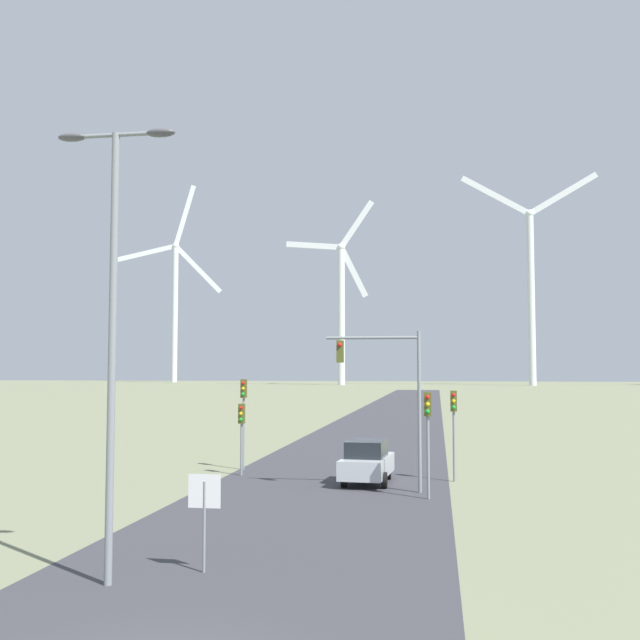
{
  "coord_description": "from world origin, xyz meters",
  "views": [
    {
      "loc": [
        4.55,
        -11.28,
        4.84
      ],
      "look_at": [
        0.0,
        17.77,
        6.79
      ],
      "focal_mm": 42.0,
      "sensor_mm": 36.0,
      "label": 1
    }
  ],
  "objects_px": {
    "car_approaching": "(367,462)",
    "traffic_light_post_mid_right": "(454,415)",
    "traffic_light_post_near_right": "(428,421)",
    "traffic_light_post_mid_left": "(244,404)",
    "wind_turbine_left": "(341,300)",
    "wind_turbine_center": "(531,279)",
    "traffic_light_post_near_left": "(242,423)",
    "traffic_light_mast_overhead": "(388,379)",
    "wind_turbine_far_left": "(175,297)",
    "stop_sign_near": "(204,504)",
    "streetlamp": "(113,299)"
  },
  "relations": [
    {
      "from": "streetlamp",
      "to": "car_approaching",
      "type": "bearing_deg",
      "value": 74.68
    },
    {
      "from": "traffic_light_post_near_left",
      "to": "traffic_light_post_mid_right",
      "type": "height_order",
      "value": "traffic_light_post_mid_right"
    },
    {
      "from": "traffic_light_post_near_left",
      "to": "wind_turbine_center",
      "type": "xyz_separation_m",
      "value": [
        37.48,
        200.52,
        30.14
      ]
    },
    {
      "from": "traffic_light_post_mid_right",
      "to": "car_approaching",
      "type": "distance_m",
      "value": 4.33
    },
    {
      "from": "traffic_light_post_mid_left",
      "to": "stop_sign_near",
      "type": "bearing_deg",
      "value": -78.15
    },
    {
      "from": "traffic_light_post_mid_right",
      "to": "wind_turbine_left",
      "type": "bearing_deg",
      "value": 98.65
    },
    {
      "from": "streetlamp",
      "to": "wind_turbine_center",
      "type": "relative_size",
      "value": 0.16
    },
    {
      "from": "streetlamp",
      "to": "traffic_light_mast_overhead",
      "type": "relative_size",
      "value": 1.64
    },
    {
      "from": "stop_sign_near",
      "to": "wind_turbine_far_left",
      "type": "height_order",
      "value": "wind_turbine_far_left"
    },
    {
      "from": "stop_sign_near",
      "to": "traffic_light_mast_overhead",
      "type": "bearing_deg",
      "value": 73.88
    },
    {
      "from": "traffic_light_post_near_left",
      "to": "wind_turbine_far_left",
      "type": "bearing_deg",
      "value": 110.62
    },
    {
      "from": "traffic_light_post_near_right",
      "to": "car_approaching",
      "type": "height_order",
      "value": "traffic_light_post_near_right"
    },
    {
      "from": "traffic_light_post_near_right",
      "to": "traffic_light_post_mid_left",
      "type": "height_order",
      "value": "traffic_light_post_mid_left"
    },
    {
      "from": "car_approaching",
      "to": "wind_turbine_center",
      "type": "xyz_separation_m",
      "value": [
        31.56,
        202.01,
        31.63
      ]
    },
    {
      "from": "traffic_light_post_mid_left",
      "to": "wind_turbine_center",
      "type": "xyz_separation_m",
      "value": [
        37.89,
        198.61,
        29.35
      ]
    },
    {
      "from": "wind_turbine_far_left",
      "to": "wind_turbine_left",
      "type": "relative_size",
      "value": 1.3
    },
    {
      "from": "traffic_light_mast_overhead",
      "to": "wind_turbine_left",
      "type": "relative_size",
      "value": 0.11
    },
    {
      "from": "traffic_light_mast_overhead",
      "to": "wind_turbine_left",
      "type": "xyz_separation_m",
      "value": [
        -27.63,
        202.12,
        22.24
      ]
    },
    {
      "from": "traffic_light_mast_overhead",
      "to": "car_approaching",
      "type": "height_order",
      "value": "traffic_light_mast_overhead"
    },
    {
      "from": "traffic_light_post_mid_left",
      "to": "traffic_light_mast_overhead",
      "type": "height_order",
      "value": "traffic_light_mast_overhead"
    },
    {
      "from": "streetlamp",
      "to": "traffic_light_post_mid_left",
      "type": "xyz_separation_m",
      "value": [
        -1.96,
        19.34,
        -3.28
      ]
    },
    {
      "from": "traffic_light_post_near_right",
      "to": "wind_turbine_left",
      "type": "relative_size",
      "value": 0.07
    },
    {
      "from": "car_approaching",
      "to": "wind_turbine_left",
      "type": "relative_size",
      "value": 0.07
    },
    {
      "from": "streetlamp",
      "to": "wind_turbine_far_left",
      "type": "xyz_separation_m",
      "value": [
        -91.39,
        256.13,
        26.02
      ]
    },
    {
      "from": "streetlamp",
      "to": "traffic_light_post_mid_right",
      "type": "xyz_separation_m",
      "value": [
        8.06,
        17.01,
        -3.59
      ]
    },
    {
      "from": "traffic_light_post_near_right",
      "to": "wind_turbine_left",
      "type": "distance_m",
      "value": 207.0
    },
    {
      "from": "wind_turbine_left",
      "to": "wind_turbine_center",
      "type": "xyz_separation_m",
      "value": [
        58.13,
        1.99,
        5.84
      ]
    },
    {
      "from": "wind_turbine_far_left",
      "to": "traffic_light_post_near_left",
      "type": "bearing_deg",
      "value": -69.38
    },
    {
      "from": "traffic_light_post_mid_left",
      "to": "traffic_light_mast_overhead",
      "type": "distance_m",
      "value": 9.29
    },
    {
      "from": "stop_sign_near",
      "to": "traffic_light_post_mid_right",
      "type": "distance_m",
      "value": 16.92
    },
    {
      "from": "car_approaching",
      "to": "traffic_light_post_mid_right",
      "type": "bearing_deg",
      "value": 16.34
    },
    {
      "from": "car_approaching",
      "to": "wind_turbine_far_left",
      "type": "height_order",
      "value": "wind_turbine_far_left"
    },
    {
      "from": "streetlamp",
      "to": "car_approaching",
      "type": "xyz_separation_m",
      "value": [
        4.36,
        15.93,
        -5.55
      ]
    },
    {
      "from": "wind_turbine_left",
      "to": "wind_turbine_center",
      "type": "bearing_deg",
      "value": 1.96
    },
    {
      "from": "stop_sign_near",
      "to": "traffic_light_post_mid_left",
      "type": "distance_m",
      "value": 18.45
    },
    {
      "from": "traffic_light_post_mid_left",
      "to": "car_approaching",
      "type": "relative_size",
      "value": 1.03
    },
    {
      "from": "traffic_light_post_near_left",
      "to": "traffic_light_post_mid_left",
      "type": "distance_m",
      "value": 2.11
    },
    {
      "from": "streetlamp",
      "to": "traffic_light_post_mid_right",
      "type": "relative_size",
      "value": 2.66
    },
    {
      "from": "traffic_light_post_near_left",
      "to": "wind_turbine_left",
      "type": "xyz_separation_m",
      "value": [
        -20.65,
        198.53,
        24.29
      ]
    },
    {
      "from": "traffic_light_post_near_left",
      "to": "traffic_light_post_mid_left",
      "type": "bearing_deg",
      "value": 102.09
    },
    {
      "from": "traffic_light_post_near_right",
      "to": "traffic_light_post_mid_right",
      "type": "bearing_deg",
      "value": 77.02
    },
    {
      "from": "wind_turbine_center",
      "to": "traffic_light_post_mid_left",
      "type": "bearing_deg",
      "value": -100.8
    },
    {
      "from": "stop_sign_near",
      "to": "traffic_light_post_mid_left",
      "type": "xyz_separation_m",
      "value": [
        -3.77,
        17.99,
        1.57
      ]
    },
    {
      "from": "traffic_light_post_near_right",
      "to": "traffic_light_post_mid_left",
      "type": "bearing_deg",
      "value": 142.32
    },
    {
      "from": "traffic_light_post_near_left",
      "to": "traffic_light_post_near_right",
      "type": "xyz_separation_m",
      "value": [
        8.56,
        -5.02,
        0.52
      ]
    },
    {
      "from": "traffic_light_post_near_right",
      "to": "wind_turbine_left",
      "type": "xyz_separation_m",
      "value": [
        -29.21,
        203.54,
        23.77
      ]
    },
    {
      "from": "car_approaching",
      "to": "traffic_light_post_near_right",
      "type": "bearing_deg",
      "value": -53.12
    },
    {
      "from": "traffic_light_post_mid_right",
      "to": "wind_turbine_center",
      "type": "xyz_separation_m",
      "value": [
        27.86,
        200.93,
        29.66
      ]
    },
    {
      "from": "traffic_light_post_near_right",
      "to": "wind_turbine_far_left",
      "type": "height_order",
      "value": "wind_turbine_far_left"
    },
    {
      "from": "traffic_light_post_near_right",
      "to": "traffic_light_post_mid_left",
      "type": "distance_m",
      "value": 11.33
    }
  ]
}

